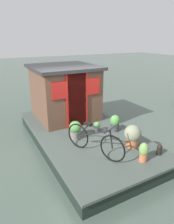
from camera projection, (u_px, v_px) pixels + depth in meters
name	position (u px, v px, depth m)	size (l,w,h in m)	color
ground_plane	(84.00, 143.00, 6.26)	(60.00, 60.00, 0.00)	#47564C
houseboat_deck	(84.00, 137.00, 6.19)	(5.09, 2.75, 0.40)	#424C47
houseboat_cabin	(65.00, 92.00, 6.98)	(2.17, 2.12, 1.81)	brown
bicycle	(94.00, 140.00, 4.83)	(1.56, 0.75, 0.79)	black
potted_plant_sage	(115.00, 123.00, 6.10)	(0.29, 0.29, 0.51)	#38383D
potted_plant_succulent	(97.00, 127.00, 6.04)	(0.18, 0.18, 0.33)	#38383D
potted_plant_basil	(144.00, 152.00, 4.58)	(0.22, 0.22, 0.47)	#B2603D
potted_plant_lavender	(75.00, 130.00, 5.65)	(0.35, 0.35, 0.51)	slate
potted_plant_thyme	(133.00, 135.00, 5.20)	(0.44, 0.44, 0.59)	#B2603D
mooring_bollard	(159.00, 149.00, 4.88)	(0.13, 0.13, 0.27)	black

